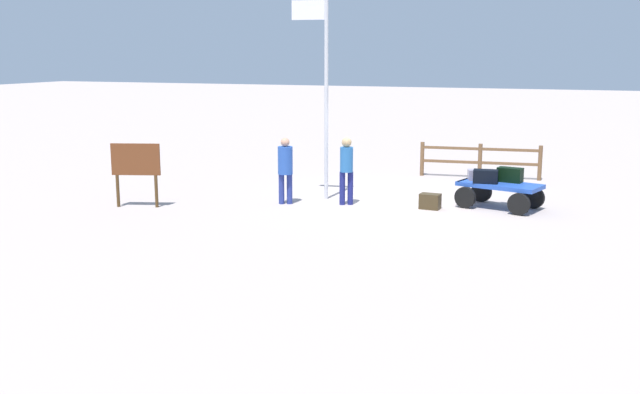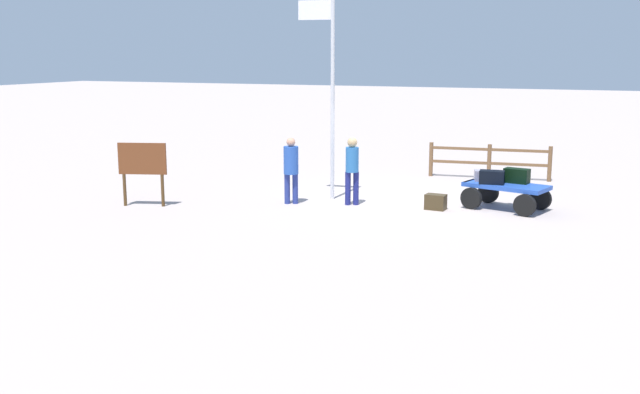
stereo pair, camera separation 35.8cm
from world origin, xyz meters
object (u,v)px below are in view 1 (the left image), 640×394
at_px(suitcase_grey, 486,176).
at_px(flagpole, 323,82).
at_px(worker_trailing, 346,166).
at_px(worker_lead, 285,165).
at_px(suitcase_tan, 481,175).
at_px(luggage_cart, 499,190).
at_px(suitcase_olive, 430,201).
at_px(signboard, 136,164).
at_px(suitcase_navy, 510,175).

distance_m(suitcase_grey, flagpole, 4.65).
xyz_separation_m(worker_trailing, flagpole, (0.82, -0.52, 2.00)).
bearing_deg(suitcase_grey, worker_lead, 14.33).
height_order(suitcase_tan, worker_trailing, worker_trailing).
xyz_separation_m(luggage_cart, suitcase_tan, (0.49, -0.23, 0.31)).
height_order(suitcase_tan, flagpole, flagpole).
bearing_deg(flagpole, suitcase_olive, 174.21).
relative_size(worker_trailing, signboard, 1.08).
distance_m(suitcase_navy, suitcase_olive, 2.06).
distance_m(luggage_cart, suitcase_olive, 1.70).
relative_size(suitcase_tan, suitcase_olive, 1.33).
bearing_deg(suitcase_grey, worker_trailing, 13.20).
bearing_deg(suitcase_tan, worker_lead, 19.05).
bearing_deg(suitcase_tan, suitcase_navy, 179.44).
relative_size(suitcase_grey, worker_trailing, 0.36).
bearing_deg(suitcase_grey, suitcase_tan, -64.94).
relative_size(suitcase_grey, flagpole, 0.12).
relative_size(luggage_cart, signboard, 1.35).
relative_size(suitcase_navy, suitcase_olive, 1.25).
bearing_deg(worker_lead, suitcase_tan, -160.95).
relative_size(suitcase_olive, flagpole, 0.10).
bearing_deg(flagpole, signboard, 33.76).
distance_m(luggage_cart, worker_lead, 5.24).
xyz_separation_m(suitcase_navy, suitcase_tan, (0.71, -0.01, -0.04)).
xyz_separation_m(suitcase_tan, worker_lead, (4.56, 1.57, 0.22)).
distance_m(flagpole, signboard, 5.04).
height_order(suitcase_navy, suitcase_olive, suitcase_navy).
relative_size(suitcase_olive, signboard, 0.32).
distance_m(worker_lead, flagpole, 2.31).
height_order(suitcase_grey, suitcase_tan, suitcase_grey).
bearing_deg(flagpole, suitcase_tan, -171.06).
bearing_deg(luggage_cart, suitcase_navy, -134.74).
relative_size(suitcase_grey, suitcase_tan, 0.90).
relative_size(suitcase_tan, worker_lead, 0.41).
height_order(suitcase_olive, worker_trailing, worker_trailing).
xyz_separation_m(suitcase_olive, flagpole, (2.87, -0.29, 2.79)).
distance_m(suitcase_tan, signboard, 8.43).
bearing_deg(suitcase_navy, signboard, 20.62).
distance_m(worker_trailing, signboard, 5.12).
relative_size(suitcase_olive, worker_trailing, 0.30).
bearing_deg(signboard, suitcase_navy, -159.38).
bearing_deg(worker_lead, signboard, 26.75).
xyz_separation_m(luggage_cart, suitcase_olive, (1.53, 0.68, -0.26)).
xyz_separation_m(suitcase_grey, suitcase_tan, (0.17, -0.37, -0.03)).
height_order(suitcase_tan, signboard, signboard).
relative_size(suitcase_olive, worker_lead, 0.31).
distance_m(suitcase_grey, worker_trailing, 3.37).
bearing_deg(worker_lead, suitcase_navy, -163.42).
distance_m(suitcase_navy, signboard, 9.08).
bearing_deg(worker_lead, flagpole, -123.56).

